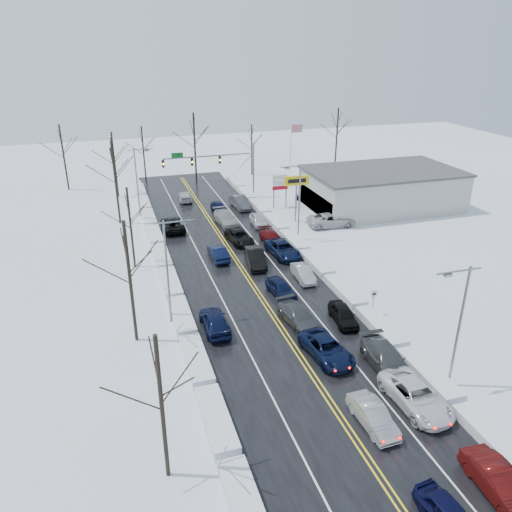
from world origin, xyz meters
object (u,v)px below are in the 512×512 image
object	(u,v)px
traffic_signal_mast	(220,163)
tires_plus_sign	(297,184)
dealership_building	(382,189)
oncoming_car_0	(219,259)
flagpole	(292,151)

from	to	relation	value
traffic_signal_mast	tires_plus_sign	world-z (taller)	traffic_signal_mast
dealership_building	traffic_signal_mast	bearing A→B (deg)	154.05
oncoming_car_0	dealership_building	bearing A→B (deg)	-158.30
traffic_signal_mast	dealership_building	world-z (taller)	traffic_signal_mast
dealership_building	oncoming_car_0	bearing A→B (deg)	-157.40
tires_plus_sign	dealership_building	size ratio (longest dim) A/B	0.29
traffic_signal_mast	oncoming_car_0	world-z (taller)	traffic_signal_mast
flagpole	tires_plus_sign	bearing A→B (deg)	-108.44
tires_plus_sign	flagpole	distance (m)	14.79
flagpole	dealership_building	distance (m)	15.24
tires_plus_sign	oncoming_car_0	distance (m)	15.84
traffic_signal_mast	oncoming_car_0	distance (m)	22.03
tires_plus_sign	flagpole	size ratio (longest dim) A/B	0.60
traffic_signal_mast	flagpole	world-z (taller)	flagpole
traffic_signal_mast	tires_plus_sign	bearing A→B (deg)	-59.54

